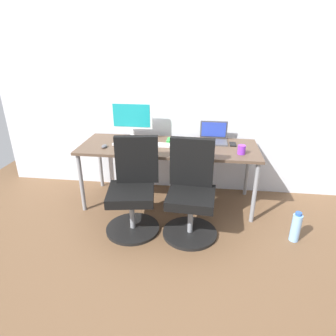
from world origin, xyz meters
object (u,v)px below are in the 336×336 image
(office_chair_right, at_px, (191,194))
(open_laptop, at_px, (213,137))
(water_bottle_on_floor, at_px, (296,227))
(desktop_monitor, at_px, (132,118))
(office_chair_left, at_px, (133,190))
(coffee_mug, at_px, (242,150))

(office_chair_right, xyz_separation_m, open_laptop, (0.21, 0.76, 0.34))
(water_bottle_on_floor, distance_m, desktop_monitor, 2.08)
(desktop_monitor, bearing_deg, office_chair_right, -45.65)
(office_chair_left, xyz_separation_m, open_laptop, (0.77, 0.76, 0.34))
(office_chair_right, height_order, open_laptop, office_chair_right)
(office_chair_left, distance_m, coffee_mug, 1.17)
(water_bottle_on_floor, xyz_separation_m, desktop_monitor, (-1.75, 0.79, 0.81))
(open_laptop, xyz_separation_m, coffee_mug, (0.28, -0.37, -0.01))
(coffee_mug, bearing_deg, office_chair_left, -159.77)
(coffee_mug, bearing_deg, water_bottle_on_floor, -38.65)
(office_chair_left, bearing_deg, water_bottle_on_floor, -1.13)
(office_chair_right, xyz_separation_m, water_bottle_on_floor, (1.01, -0.03, -0.28))
(office_chair_left, relative_size, desktop_monitor, 1.96)
(water_bottle_on_floor, bearing_deg, office_chair_right, 178.19)
(open_laptop, distance_m, coffee_mug, 0.46)
(open_laptop, height_order, coffee_mug, open_laptop)
(coffee_mug, bearing_deg, open_laptop, 126.79)
(desktop_monitor, bearing_deg, water_bottle_on_floor, -24.36)
(office_chair_left, height_order, desktop_monitor, desktop_monitor)
(office_chair_right, relative_size, desktop_monitor, 1.96)
(office_chair_left, height_order, office_chair_right, same)
(office_chair_right, bearing_deg, open_laptop, 74.80)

